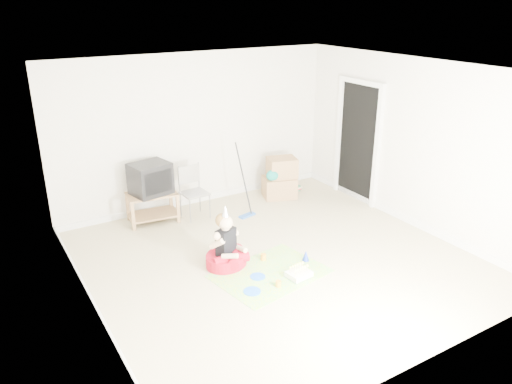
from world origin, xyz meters
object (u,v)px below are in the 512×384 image
tv_stand (152,205)px  birthday_cake (299,275)px  cardboard_boxes (280,179)px  folding_chair (195,193)px  seated_woman (226,252)px  crt_tv (150,178)px

tv_stand → birthday_cake: (1.00, -2.66, -0.24)m
tv_stand → cardboard_boxes: 2.37m
folding_chair → birthday_cake: 2.49m
tv_stand → cardboard_boxes: (2.36, -0.18, 0.06)m
tv_stand → seated_woman: (0.35, -1.88, -0.09)m
tv_stand → crt_tv: crt_tv is taller
folding_chair → birthday_cake: folding_chair is taller
crt_tv → folding_chair: 0.75m
folding_chair → seated_woman: size_ratio=1.01×
folding_chair → birthday_cake: size_ratio=2.74×
tv_stand → cardboard_boxes: bearing=-4.4°
crt_tv → tv_stand: bearing=123.7°
cardboard_boxes → birthday_cake: bearing=-118.8°
crt_tv → seated_woman: crt_tv is taller
seated_woman → tv_stand: bearing=100.5°
birthday_cake → cardboard_boxes: bearing=61.2°
tv_stand → crt_tv: (0.00, -0.00, 0.45)m
folding_chair → cardboard_boxes: 1.71m
folding_chair → tv_stand: bearing=161.1°
seated_woman → birthday_cake: seated_woman is taller
crt_tv → birthday_cake: size_ratio=1.81×
tv_stand → crt_tv: bearing=-45.0°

